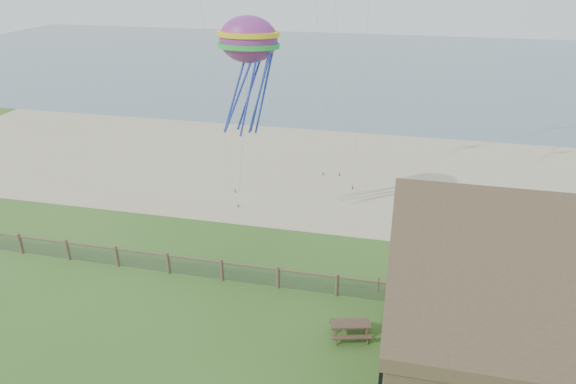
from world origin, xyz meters
name	(u,v)px	position (x,y,z in m)	size (l,w,h in m)	color
ground	(243,372)	(0.00, 0.00, 0.00)	(160.00, 160.00, 0.00)	#30581E
sand_beach	(327,171)	(0.00, 22.00, 0.00)	(72.00, 20.00, 0.02)	tan
ocean	(371,65)	(0.00, 66.00, 0.00)	(160.00, 68.00, 0.02)	slate
chainlink_fence	(278,279)	(0.00, 6.00, 0.55)	(36.20, 0.20, 1.25)	brown
motel_deck	(559,334)	(13.00, 5.00, 0.25)	(15.00, 2.00, 0.50)	brown
picnic_table	(350,330)	(4.00, 3.11, 0.37)	(1.75, 1.32, 0.74)	brown
octopus_kite	(249,74)	(-2.82, 11.34, 9.68)	(3.34, 2.36, 6.88)	red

